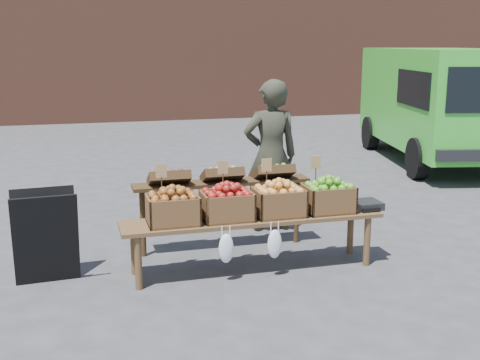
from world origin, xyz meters
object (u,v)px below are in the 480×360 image
object	(u,v)px
delivery_van	(442,106)
display_bench	(253,243)
crate_golden_apples	(173,210)
back_table	(222,205)
crate_russet_pears	(227,206)
weighing_scale	(364,205)
crate_green_apples	(328,198)
chalkboard_sign	(46,236)
crate_red_apples	(279,202)
vendor	(271,156)

from	to	relation	value
delivery_van	display_bench	distance (m)	7.10
display_bench	crate_golden_apples	world-z (taller)	crate_golden_apples
display_bench	back_table	bearing A→B (deg)	101.60
crate_golden_apples	crate_russet_pears	xyz separation A→B (m)	(0.55, 0.00, 0.00)
display_bench	weighing_scale	bearing A→B (deg)	0.00
weighing_scale	crate_green_apples	bearing A→B (deg)	180.00
delivery_van	weighing_scale	xyz separation A→B (m)	(-4.03, -4.67, -0.50)
chalkboard_sign	crate_russet_pears	world-z (taller)	chalkboard_sign
back_table	crate_green_apples	world-z (taller)	back_table
crate_golden_apples	crate_red_apples	xyz separation A→B (m)	(1.10, 0.00, 0.00)
crate_russet_pears	crate_red_apples	xyz separation A→B (m)	(0.55, 0.00, 0.00)
back_table	crate_russet_pears	size ratio (longest dim) A/B	4.20
display_bench	crate_green_apples	xyz separation A→B (m)	(0.82, 0.00, 0.42)
delivery_van	chalkboard_sign	size ratio (longest dim) A/B	5.30
delivery_van	crate_russet_pears	xyz separation A→B (m)	(-5.56, -4.67, -0.40)
chalkboard_sign	crate_red_apples	distance (m)	2.35
crate_golden_apples	crate_green_apples	world-z (taller)	same
vendor	crate_green_apples	size ratio (longest dim) A/B	3.78
chalkboard_sign	crate_golden_apples	xyz separation A→B (m)	(1.22, -0.24, 0.24)
crate_green_apples	display_bench	bearing A→B (deg)	180.00
display_bench	weighing_scale	world-z (taller)	weighing_scale
back_table	crate_russet_pears	distance (m)	0.76
delivery_van	vendor	size ratio (longest dim) A/B	2.61
vendor	crate_golden_apples	size ratio (longest dim) A/B	3.78
back_table	display_bench	size ratio (longest dim) A/B	0.78
vendor	crate_golden_apples	xyz separation A→B (m)	(-1.44, -1.29, -0.24)
delivery_van	chalkboard_sign	distance (m)	8.59
vendor	crate_green_apples	world-z (taller)	vendor
delivery_van	crate_green_apples	xyz separation A→B (m)	(-4.46, -4.67, -0.40)
weighing_scale	crate_russet_pears	bearing A→B (deg)	180.00
back_table	crate_red_apples	bearing A→B (deg)	-59.58
vendor	crate_russet_pears	world-z (taller)	vendor
chalkboard_sign	crate_golden_apples	size ratio (longest dim) A/B	1.86
chalkboard_sign	display_bench	size ratio (longest dim) A/B	0.35
chalkboard_sign	back_table	xyz separation A→B (m)	(1.90, 0.48, 0.05)
delivery_van	chalkboard_sign	xyz separation A→B (m)	(-7.33, -4.43, -0.64)
delivery_van	crate_red_apples	distance (m)	6.86
back_table	weighing_scale	size ratio (longest dim) A/B	6.18
crate_red_apples	display_bench	bearing A→B (deg)	180.00
crate_golden_apples	crate_russet_pears	size ratio (longest dim) A/B	1.00
back_table	weighing_scale	xyz separation A→B (m)	(1.40, -0.72, 0.09)
delivery_van	crate_golden_apples	xyz separation A→B (m)	(-6.11, -4.67, -0.40)
chalkboard_sign	back_table	bearing A→B (deg)	10.05
crate_golden_apples	display_bench	bearing A→B (deg)	0.00
delivery_van	crate_red_apples	world-z (taller)	delivery_van
crate_golden_apples	weighing_scale	xyz separation A→B (m)	(2.08, 0.00, -0.10)
weighing_scale	display_bench	bearing A→B (deg)	180.00
delivery_van	crate_red_apples	bearing A→B (deg)	-124.68
delivery_van	chalkboard_sign	bearing A→B (deg)	-136.53
display_bench	weighing_scale	size ratio (longest dim) A/B	7.94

